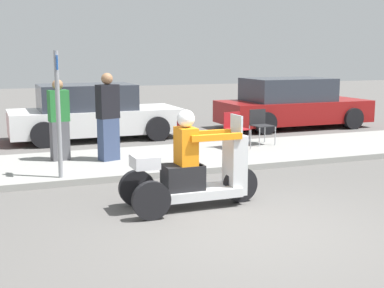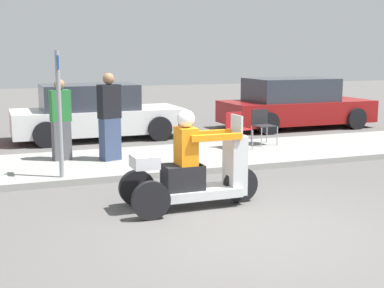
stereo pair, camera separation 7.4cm
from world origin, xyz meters
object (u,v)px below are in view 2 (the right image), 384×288
at_px(spectator_near_curb, 110,118).
at_px(folding_chair_curbside, 237,126).
at_px(parked_car_lot_right, 295,104).
at_px(street_sign, 59,109).
at_px(parked_car_lot_far, 95,113).
at_px(spectator_with_child, 61,121).
at_px(motorcycle_trike, 193,173).
at_px(spectator_mid_group, 185,140).
at_px(folding_chair_set_back, 262,123).

distance_m(spectator_near_curb, folding_chair_curbside, 3.03).
distance_m(spectator_near_curb, parked_car_lot_right, 7.35).
bearing_deg(street_sign, spectator_near_curb, 46.91).
bearing_deg(spectator_near_curb, parked_car_lot_far, 84.23).
bearing_deg(parked_car_lot_right, spectator_with_child, -156.87).
bearing_deg(motorcycle_trike, street_sign, 127.39).
height_order(spectator_with_child, spectator_near_curb, spectator_near_curb).
xyz_separation_m(motorcycle_trike, spectator_near_curb, (-0.53, 3.36, 0.45)).
relative_size(spectator_mid_group, street_sign, 0.45).
bearing_deg(parked_car_lot_far, street_sign, -107.43).
xyz_separation_m(spectator_near_curb, parked_car_lot_far, (0.35, 3.51, -0.28)).
bearing_deg(spectator_mid_group, parked_car_lot_far, 101.45).
bearing_deg(spectator_mid_group, motorcycle_trike, -107.30).
bearing_deg(street_sign, motorcycle_trike, -52.61).
bearing_deg(spectator_mid_group, street_sign, -174.81).
bearing_deg(parked_car_lot_far, folding_chair_set_back, -39.83).
bearing_deg(motorcycle_trike, parked_car_lot_far, 91.42).
distance_m(spectator_near_curb, street_sign, 1.68).
xyz_separation_m(folding_chair_curbside, parked_car_lot_far, (-2.64, 3.18, 0.07)).
height_order(spectator_mid_group, parked_car_lot_far, parked_car_lot_far).
xyz_separation_m(motorcycle_trike, street_sign, (-1.65, 2.16, 0.79)).
bearing_deg(spectator_near_curb, folding_chair_set_back, 9.42).
relative_size(spectator_with_child, spectator_near_curb, 0.93).
bearing_deg(street_sign, parked_car_lot_far, 72.57).
bearing_deg(folding_chair_set_back, spectator_near_curb, -170.58).
relative_size(spectator_near_curb, parked_car_lot_right, 0.38).
relative_size(spectator_mid_group, folding_chair_set_back, 1.22).
distance_m(spectator_with_child, spectator_near_curb, 0.99).
xyz_separation_m(spectator_with_child, parked_car_lot_far, (1.28, 3.15, -0.22)).
distance_m(spectator_with_child, folding_chair_curbside, 3.93).
distance_m(folding_chair_curbside, parked_car_lot_right, 4.70).
distance_m(motorcycle_trike, parked_car_lot_far, 6.88).
distance_m(spectator_mid_group, parked_car_lot_far, 4.59).
xyz_separation_m(spectator_mid_group, parked_car_lot_right, (5.19, 4.50, 0.11)).
relative_size(folding_chair_set_back, parked_car_lot_far, 0.18).
height_order(spectator_near_curb, parked_car_lot_right, spectator_near_curb).
distance_m(folding_chair_curbside, parked_car_lot_far, 4.13).
bearing_deg(folding_chair_set_back, parked_car_lot_right, 47.42).
bearing_deg(motorcycle_trike, parked_car_lot_right, 49.23).
xyz_separation_m(spectator_with_child, spectator_mid_group, (2.19, -1.35, -0.31)).
bearing_deg(spectator_with_child, motorcycle_trike, -68.78).
xyz_separation_m(folding_chair_set_back, parked_car_lot_right, (2.65, 2.88, 0.09)).
height_order(spectator_with_child, parked_car_lot_far, spectator_with_child).
distance_m(folding_chair_set_back, parked_car_lot_far, 4.50).
bearing_deg(motorcycle_trike, spectator_with_child, 111.22).
xyz_separation_m(motorcycle_trike, parked_car_lot_far, (-0.17, 6.88, 0.17)).
height_order(spectator_near_curb, folding_chair_curbside, spectator_near_curb).
distance_m(parked_car_lot_far, parked_car_lot_right, 6.10).
xyz_separation_m(motorcycle_trike, folding_chair_set_back, (3.28, 4.00, 0.10)).
relative_size(parked_car_lot_far, street_sign, 2.01).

